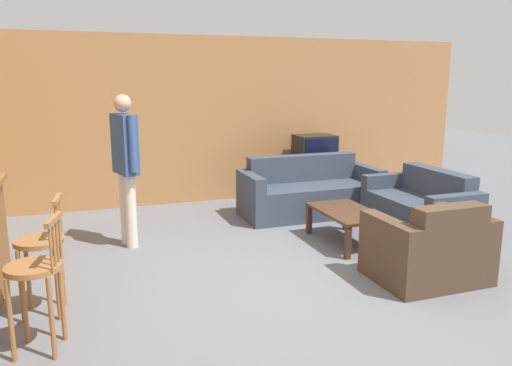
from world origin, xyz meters
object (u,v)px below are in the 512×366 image
at_px(bar_chair_mid, 42,251).
at_px(tv, 315,150).
at_px(armchair_near, 429,250).
at_px(person_by_window, 126,161).
at_px(couch_far, 309,193).
at_px(tv_unit, 314,181).
at_px(bar_chair_near, 36,278).
at_px(coffee_table, 347,215).
at_px(loveseat_right, 420,209).

xyz_separation_m(bar_chair_mid, tv, (4.01, 3.06, 0.23)).
relative_size(armchair_near, person_by_window, 0.59).
xyz_separation_m(couch_far, tv_unit, (0.54, 0.94, -0.04)).
bearing_deg(bar_chair_mid, person_by_window, 61.66).
distance_m(bar_chair_near, tv_unit, 5.46).
distance_m(bar_chair_mid, couch_far, 4.08).
bearing_deg(coffee_table, bar_chair_near, -157.29).
relative_size(tv_unit, tv, 1.77).
bearing_deg(tv, loveseat_right, -79.08).
xyz_separation_m(couch_far, coffee_table, (-0.15, -1.35, 0.04)).
height_order(couch_far, tv, tv).
distance_m(bar_chair_near, tv, 5.45).
bearing_deg(person_by_window, loveseat_right, -11.31).
bearing_deg(bar_chair_mid, couch_far, 31.46).
height_order(tv, person_by_window, person_by_window).
xyz_separation_m(bar_chair_mid, couch_far, (3.47, 2.13, -0.25)).
relative_size(bar_chair_mid, loveseat_right, 0.67).
bearing_deg(bar_chair_mid, tv, 37.36).
height_order(couch_far, person_by_window, person_by_window).
distance_m(bar_chair_mid, tv_unit, 5.06).
distance_m(bar_chair_near, loveseat_right, 4.68).
height_order(bar_chair_near, person_by_window, person_by_window).
bearing_deg(tv_unit, coffee_table, -106.76).
height_order(bar_chair_near, tv_unit, bar_chair_near).
relative_size(loveseat_right, person_by_window, 0.85).
bearing_deg(armchair_near, loveseat_right, 55.12).
bearing_deg(coffee_table, couch_far, 83.60).
distance_m(coffee_table, tv_unit, 2.40).
bearing_deg(loveseat_right, couch_far, 127.20).
xyz_separation_m(bar_chair_near, tv, (4.01, 3.68, 0.23)).
relative_size(bar_chair_near, tv_unit, 0.89).
relative_size(couch_far, loveseat_right, 1.33).
bearing_deg(person_by_window, bar_chair_mid, -118.34).
height_order(bar_chair_near, loveseat_right, bar_chair_near).
height_order(armchair_near, person_by_window, person_by_window).
xyz_separation_m(armchair_near, person_by_window, (-2.65, 2.07, 0.70)).
bearing_deg(couch_far, bar_chair_mid, -148.54).
distance_m(couch_far, loveseat_right, 1.60).
bearing_deg(bar_chair_mid, armchair_near, -8.04).
bearing_deg(loveseat_right, tv_unit, 100.90).
bearing_deg(person_by_window, armchair_near, -37.94).
height_order(loveseat_right, person_by_window, person_by_window).
xyz_separation_m(couch_far, tv, (0.54, 0.94, 0.48)).
bearing_deg(couch_far, bar_chair_near, -141.71).
height_order(loveseat_right, tv_unit, loveseat_right).
distance_m(couch_far, coffee_table, 1.36).
relative_size(bar_chair_near, person_by_window, 0.57).
bearing_deg(person_by_window, coffee_table, -17.90).
bearing_deg(loveseat_right, tv, 100.92).
distance_m(bar_chair_near, couch_far, 4.43).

